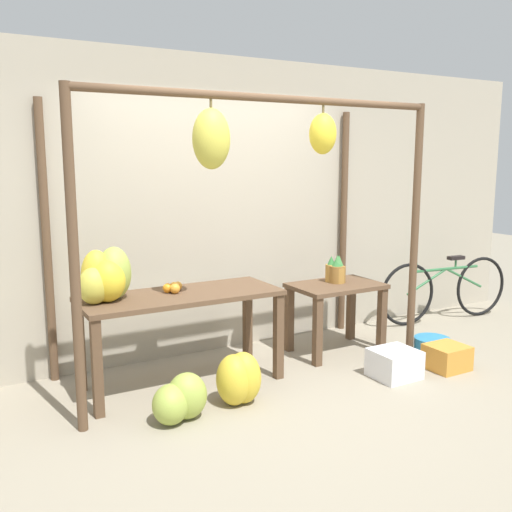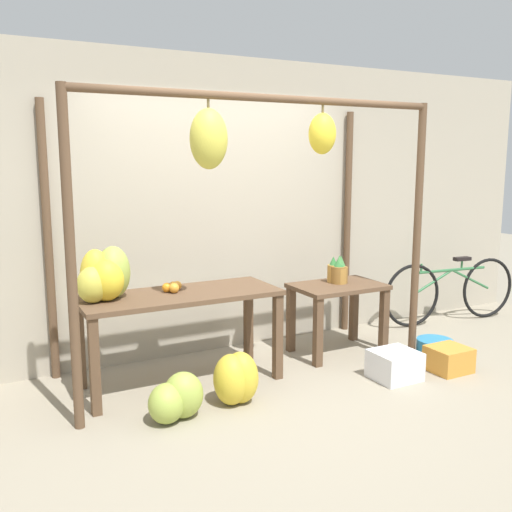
{
  "view_description": "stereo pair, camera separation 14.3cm",
  "coord_description": "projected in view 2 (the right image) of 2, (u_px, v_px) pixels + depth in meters",
  "views": [
    {
      "loc": [
        -2.28,
        -3.58,
        1.85
      ],
      "look_at": [
        0.09,
        0.65,
        1.03
      ],
      "focal_mm": 40.0,
      "sensor_mm": 36.0,
      "label": 1
    },
    {
      "loc": [
        -2.16,
        -3.65,
        1.85
      ],
      "look_at": [
        0.09,
        0.65,
        1.03
      ],
      "focal_mm": 40.0,
      "sensor_mm": 36.0,
      "label": 2
    }
  ],
  "objects": [
    {
      "name": "banana_pile_on_table",
      "position": [
        104.0,
        277.0,
        4.39
      ],
      "size": [
        0.51,
        0.44,
        0.41
      ],
      "color": "#9EB247",
      "rests_on": "display_table_main"
    },
    {
      "name": "orange_pile",
      "position": [
        173.0,
        287.0,
        4.67
      ],
      "size": [
        0.18,
        0.18,
        0.09
      ],
      "color": "orange",
      "rests_on": "display_table_main"
    },
    {
      "name": "ground_plane",
      "position": [
        284.0,
        398.0,
        4.48
      ],
      "size": [
        20.0,
        20.0,
        0.0
      ],
      "primitive_type": "plane",
      "color": "gray"
    },
    {
      "name": "display_table_side",
      "position": [
        338.0,
        300.0,
        5.46
      ],
      "size": [
        0.86,
        0.57,
        0.67
      ],
      "color": "brown",
      "rests_on": "ground_plane"
    },
    {
      "name": "stall_awning",
      "position": [
        248.0,
        182.0,
        4.57
      ],
      "size": [
        3.12,
        1.21,
        2.34
      ],
      "color": "brown",
      "rests_on": "ground_plane"
    },
    {
      "name": "pineapple_cluster",
      "position": [
        338.0,
        272.0,
        5.47
      ],
      "size": [
        0.17,
        0.19,
        0.27
      ],
      "color": "olive",
      "rests_on": "display_table_side"
    },
    {
      "name": "parked_bicycle",
      "position": [
        451.0,
        290.0,
        6.51
      ],
      "size": [
        1.77,
        0.24,
        0.75
      ],
      "color": "black",
      "rests_on": "ground_plane"
    },
    {
      "name": "fruit_crate_purple",
      "position": [
        449.0,
        359.0,
        5.03
      ],
      "size": [
        0.34,
        0.31,
        0.22
      ],
      "color": "orange",
      "rests_on": "ground_plane"
    },
    {
      "name": "fruit_crate_white",
      "position": [
        395.0,
        365.0,
        4.85
      ],
      "size": [
        0.37,
        0.35,
        0.24
      ],
      "color": "silver",
      "rests_on": "ground_plane"
    },
    {
      "name": "banana_pile_ground_right",
      "position": [
        236.0,
        379.0,
        4.35
      ],
      "size": [
        0.41,
        0.38,
        0.4
      ],
      "color": "gold",
      "rests_on": "ground_plane"
    },
    {
      "name": "banana_pile_ground_left",
      "position": [
        176.0,
        399.0,
        4.08
      ],
      "size": [
        0.49,
        0.39,
        0.34
      ],
      "color": "#9EB247",
      "rests_on": "ground_plane"
    },
    {
      "name": "display_table_main",
      "position": [
        180.0,
        307.0,
        4.67
      ],
      "size": [
        1.63,
        0.65,
        0.78
      ],
      "color": "brown",
      "rests_on": "ground_plane"
    },
    {
      "name": "shop_wall_back",
      "position": [
        213.0,
        207.0,
        5.44
      ],
      "size": [
        8.0,
        0.08,
        2.8
      ],
      "color": "#B2A893",
      "rests_on": "ground_plane"
    },
    {
      "name": "blue_bucket",
      "position": [
        434.0,
        349.0,
        5.35
      ],
      "size": [
        0.33,
        0.33,
        0.19
      ],
      "color": "teal",
      "rests_on": "ground_plane"
    }
  ]
}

